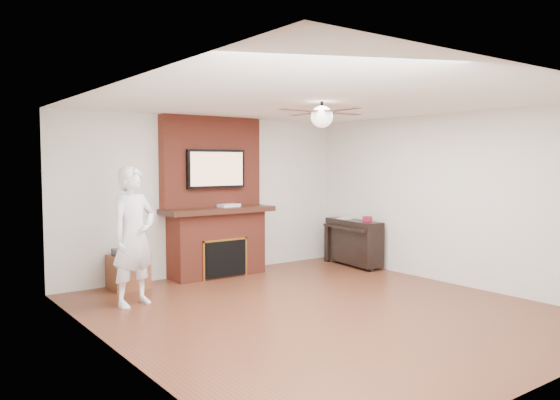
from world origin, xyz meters
TOP-DOWN VIEW (x-y plane):
  - room_shell at (0.00, 0.00)m, footprint 5.36×5.86m
  - fireplace at (0.00, 2.55)m, footprint 1.78×0.64m
  - tv at (0.00, 2.50)m, footprint 1.00×0.08m
  - ceiling_fan at (-0.00, 0.00)m, footprint 1.21×1.21m
  - person at (-1.72, 1.56)m, footprint 0.73×0.60m
  - side_table at (-1.45, 2.48)m, footprint 0.50×0.50m
  - piano at (2.31, 1.82)m, footprint 0.59×1.24m
  - cable_box at (0.19, 2.45)m, footprint 0.35×0.23m
  - candle_orange at (-0.10, 2.34)m, footprint 0.08×0.08m
  - candle_green at (-0.00, 2.34)m, footprint 0.07×0.07m
  - candle_cream at (0.01, 2.37)m, footprint 0.08×0.08m
  - candle_blue at (0.19, 2.31)m, footprint 0.06×0.06m

SIDE VIEW (x-z plane):
  - candle_green at x=0.00m, z-range 0.00..0.09m
  - candle_blue at x=0.19m, z-range 0.00..0.09m
  - candle_cream at x=0.01m, z-range 0.00..0.12m
  - candle_orange at x=-0.10m, z-range 0.00..0.12m
  - side_table at x=-1.45m, z-range -0.02..0.54m
  - piano at x=2.31m, z-range -0.02..0.86m
  - person at x=-1.72m, z-range 0.00..1.73m
  - fireplace at x=0.00m, z-range -0.25..2.25m
  - cable_box at x=0.19m, z-range 1.08..1.13m
  - room_shell at x=0.00m, z-range -0.18..2.68m
  - tv at x=0.00m, z-range 1.38..1.98m
  - ceiling_fan at x=0.00m, z-range 2.18..2.49m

